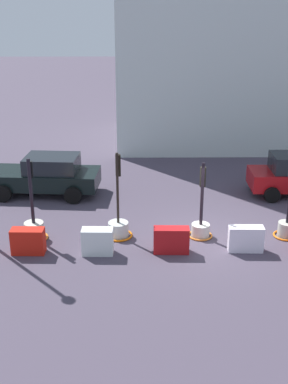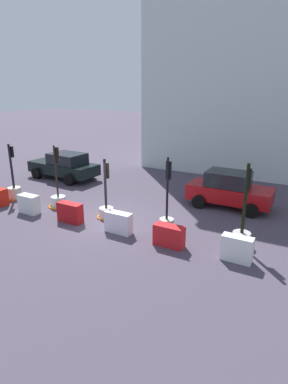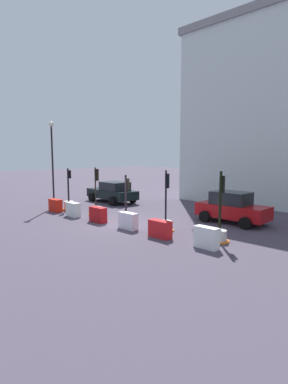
% 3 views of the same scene
% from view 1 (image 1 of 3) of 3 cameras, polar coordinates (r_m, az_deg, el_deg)
% --- Properties ---
extents(ground_plane, '(120.00, 120.00, 0.00)m').
position_cam_1_polar(ground_plane, '(17.08, 6.90, -5.41)').
color(ground_plane, '#473E4E').
extents(traffic_light_0, '(0.91, 0.91, 2.86)m').
position_cam_1_polar(traffic_light_0, '(17.21, -12.55, -3.88)').
color(traffic_light_0, beige).
rests_on(traffic_light_0, ground_plane).
extents(traffic_light_1, '(0.98, 0.98, 3.00)m').
position_cam_1_polar(traffic_light_1, '(17.01, -2.97, -3.81)').
color(traffic_light_1, beige).
rests_on(traffic_light_1, ground_plane).
extents(traffic_light_2, '(0.84, 0.84, 2.66)m').
position_cam_1_polar(traffic_light_2, '(17.08, 6.55, -3.63)').
color(traffic_light_2, silver).
rests_on(traffic_light_2, ground_plane).
extents(traffic_light_3, '(0.86, 0.86, 3.03)m').
position_cam_1_polar(traffic_light_3, '(17.63, 16.13, -3.38)').
color(traffic_light_3, '#B6B3A6').
rests_on(traffic_light_3, ground_plane).
extents(construction_barrier_0, '(1.06, 0.49, 0.84)m').
position_cam_1_polar(construction_barrier_0, '(16.32, -13.20, -5.53)').
color(construction_barrier_0, red).
rests_on(construction_barrier_0, ground_plane).
extents(construction_barrier_1, '(1.00, 0.49, 0.86)m').
position_cam_1_polar(construction_barrier_1, '(15.91, -5.37, -5.70)').
color(construction_barrier_1, silver).
rests_on(construction_barrier_1, ground_plane).
extents(construction_barrier_2, '(1.15, 0.46, 0.85)m').
position_cam_1_polar(construction_barrier_2, '(15.96, 3.16, -5.55)').
color(construction_barrier_2, '#AE1417').
rests_on(construction_barrier_2, ground_plane).
extents(construction_barrier_3, '(1.13, 0.43, 0.85)m').
position_cam_1_polar(construction_barrier_3, '(16.35, 11.62, -5.31)').
color(construction_barrier_3, white).
rests_on(construction_barrier_3, ground_plane).
extents(car_black_sedan, '(4.72, 2.47, 1.66)m').
position_cam_1_polar(car_black_sedan, '(20.98, -11.26, 1.92)').
color(car_black_sedan, black).
rests_on(car_black_sedan, ground_plane).
extents(building_main_facade, '(11.75, 9.09, 13.90)m').
position_cam_1_polar(building_main_facade, '(29.32, 8.77, 19.69)').
color(building_main_facade, silver).
rests_on(building_main_facade, ground_plane).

